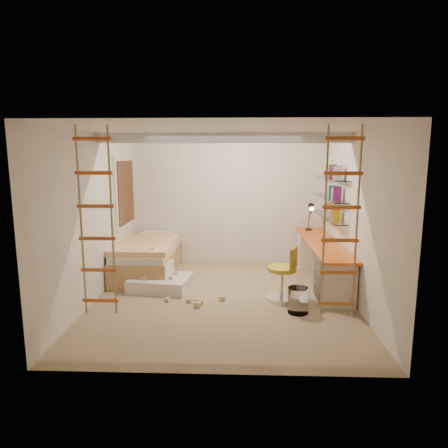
{
  "coord_description": "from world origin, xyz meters",
  "views": [
    {
      "loc": [
        0.23,
        -6.08,
        2.26
      ],
      "look_at": [
        0.0,
        0.3,
        1.15
      ],
      "focal_mm": 32.0,
      "sensor_mm": 36.0,
      "label": 1
    }
  ],
  "objects_px": {
    "desk": "(321,260)",
    "play_platform": "(158,279)",
    "bed": "(148,258)",
    "swivel_chair": "(283,280)"
  },
  "relations": [
    {
      "from": "desk",
      "to": "play_platform",
      "type": "distance_m",
      "value": 2.89
    },
    {
      "from": "bed",
      "to": "play_platform",
      "type": "distance_m",
      "value": 0.88
    },
    {
      "from": "bed",
      "to": "play_platform",
      "type": "relative_size",
      "value": 1.88
    },
    {
      "from": "bed",
      "to": "swivel_chair",
      "type": "bearing_deg",
      "value": -27.53
    },
    {
      "from": "desk",
      "to": "bed",
      "type": "bearing_deg",
      "value": 173.51
    },
    {
      "from": "desk",
      "to": "bed",
      "type": "distance_m",
      "value": 3.22
    },
    {
      "from": "desk",
      "to": "play_platform",
      "type": "bearing_deg",
      "value": -171.41
    },
    {
      "from": "desk",
      "to": "swivel_chair",
      "type": "bearing_deg",
      "value": -130.69
    },
    {
      "from": "desk",
      "to": "bed",
      "type": "height_order",
      "value": "desk"
    },
    {
      "from": "desk",
      "to": "swivel_chair",
      "type": "distance_m",
      "value": 1.19
    }
  ]
}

